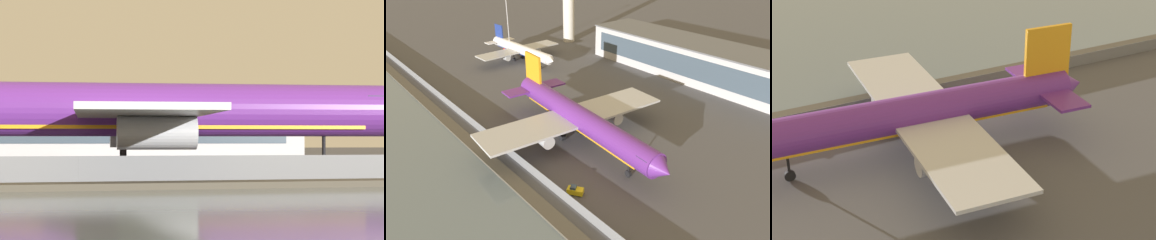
# 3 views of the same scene
# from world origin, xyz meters

# --- Properties ---
(ground_plane) EXTENTS (500.00, 500.00, 0.00)m
(ground_plane) POSITION_xyz_m (0.00, 0.00, 0.00)
(ground_plane) COLOR #4C4C51
(waterfront_lagoon) EXTENTS (320.00, 98.00, 0.01)m
(waterfront_lagoon) POSITION_xyz_m (0.00, -71.00, 0.00)
(waterfront_lagoon) COLOR slate
(waterfront_lagoon) RESTS_ON ground
(shoreline_seawall) EXTENTS (320.00, 3.00, 0.50)m
(shoreline_seawall) POSITION_xyz_m (0.00, -20.50, 0.25)
(shoreline_seawall) COLOR #474238
(shoreline_seawall) RESTS_ON ground
(perimeter_fence) EXTENTS (280.00, 0.10, 2.34)m
(perimeter_fence) POSITION_xyz_m (0.00, -16.00, 1.17)
(perimeter_fence) COLOR slate
(perimeter_fence) RESTS_ON ground
(cargo_jet_purple) EXTENTS (57.12, 49.02, 16.90)m
(cargo_jet_purple) POSITION_xyz_m (8.20, 0.69, 6.45)
(cargo_jet_purple) COLOR #602889
(cargo_jet_purple) RESTS_ON ground
(baggage_tug) EXTENTS (3.54, 3.15, 1.80)m
(baggage_tug) POSITION_xyz_m (24.03, -13.02, 0.81)
(baggage_tug) COLOR yellow
(baggage_tug) RESTS_ON ground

